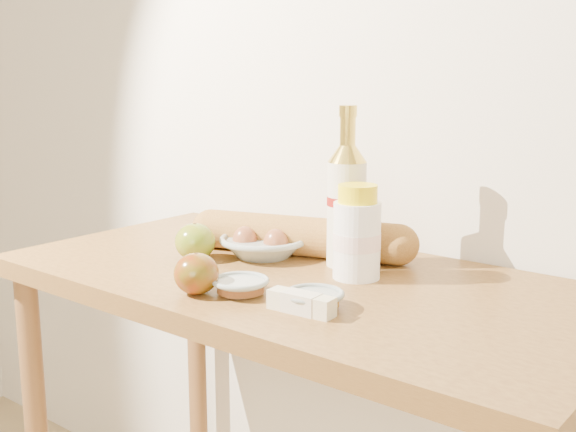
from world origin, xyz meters
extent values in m
cube|color=silver|center=(0.00, 1.51, 1.30)|extent=(3.50, 0.02, 2.60)
cube|color=olive|center=(0.00, 1.18, 0.88)|extent=(1.20, 0.60, 0.04)
cylinder|color=brown|center=(-0.55, 1.43, 0.43)|extent=(0.05, 0.05, 0.86)
cylinder|color=beige|center=(0.03, 1.29, 1.01)|extent=(0.10, 0.10, 0.21)
cylinder|color=maroon|center=(0.03, 1.29, 1.03)|extent=(0.10, 0.10, 0.02)
cone|color=gold|center=(0.03, 1.29, 1.13)|extent=(0.10, 0.10, 0.03)
cylinder|color=gold|center=(0.03, 1.29, 1.17)|extent=(0.04, 0.04, 0.06)
cylinder|color=gold|center=(0.03, 1.29, 1.21)|extent=(0.04, 0.04, 0.02)
cylinder|color=white|center=(0.10, 1.23, 0.97)|extent=(0.11, 0.11, 0.15)
cylinder|color=#F8D8D0|center=(0.10, 1.23, 0.97)|extent=(0.11, 0.11, 0.03)
cylinder|color=yellow|center=(0.10, 1.23, 1.06)|extent=(0.09, 0.09, 0.03)
torus|color=#8F9C96|center=(-0.14, 1.24, 0.94)|extent=(0.24, 0.24, 0.01)
ellipsoid|color=brown|center=(-0.17, 1.21, 0.93)|extent=(0.07, 0.07, 0.07)
ellipsoid|color=brown|center=(-0.10, 1.24, 0.93)|extent=(0.07, 0.07, 0.07)
ellipsoid|color=brown|center=(-0.15, 1.28, 0.93)|extent=(0.07, 0.07, 0.07)
ellipsoid|color=brown|center=(-0.19, 1.26, 0.93)|extent=(0.07, 0.07, 0.07)
ellipsoid|color=brown|center=(-0.11, 1.28, 0.93)|extent=(0.07, 0.07, 0.07)
cylinder|color=#AC7934|center=(-0.08, 1.30, 0.94)|extent=(0.43, 0.21, 0.08)
sphere|color=#AC7934|center=(-0.29, 1.23, 0.94)|extent=(0.11, 0.11, 0.08)
sphere|color=#AC7934|center=(0.12, 1.36, 0.94)|extent=(0.11, 0.11, 0.08)
ellipsoid|color=olive|center=(-0.23, 1.13, 0.94)|extent=(0.11, 0.11, 0.08)
cylinder|color=#462C17|center=(-0.23, 1.13, 0.97)|extent=(0.01, 0.01, 0.01)
ellipsoid|color=#910709|center=(-0.06, 0.97, 0.94)|extent=(0.10, 0.10, 0.07)
cylinder|color=#4F331A|center=(-0.06, 0.97, 0.97)|extent=(0.01, 0.01, 0.01)
torus|color=#8E9B95|center=(0.00, 1.02, 0.92)|extent=(0.11, 0.11, 0.01)
cylinder|color=brown|center=(0.00, 1.02, 0.91)|extent=(0.09, 0.09, 0.02)
torus|color=gray|center=(0.14, 1.04, 0.92)|extent=(0.13, 0.13, 0.01)
cylinder|color=brown|center=(0.14, 1.04, 0.91)|extent=(0.11, 0.11, 0.02)
cube|color=beige|center=(0.14, 1.01, 0.92)|extent=(0.12, 0.04, 0.03)
cube|color=beige|center=(0.14, 1.01, 0.92)|extent=(0.06, 0.04, 0.03)
camera|label=1|loc=(0.83, 0.12, 1.29)|focal=45.00mm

